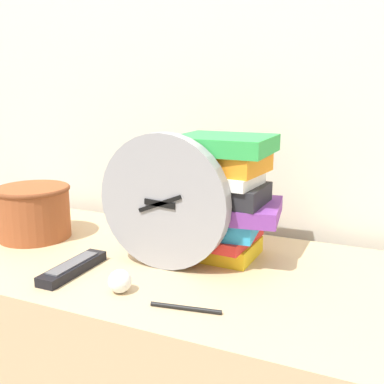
# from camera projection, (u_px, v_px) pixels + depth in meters

# --- Properties ---
(wall_back) EXTENTS (6.00, 0.04, 2.40)m
(wall_back) POSITION_uv_depth(u_px,v_px,m) (219.00, 55.00, 1.21)
(wall_back) COLOR silver
(wall_back) RESTS_ON ground_plane
(desk_clock) EXTENTS (0.29, 0.04, 0.29)m
(desk_clock) POSITION_uv_depth(u_px,v_px,m) (163.00, 202.00, 0.94)
(desk_clock) COLOR #99999E
(desk_clock) RESTS_ON desk
(book_stack) EXTENTS (0.27, 0.21, 0.28)m
(book_stack) POSITION_uv_depth(u_px,v_px,m) (221.00, 196.00, 1.00)
(book_stack) COLOR yellow
(book_stack) RESTS_ON desk
(basket) EXTENTS (0.19, 0.19, 0.13)m
(basket) POSITION_uv_depth(u_px,v_px,m) (34.00, 210.00, 1.16)
(basket) COLOR #994C28
(basket) RESTS_ON desk
(tv_remote) EXTENTS (0.04, 0.18, 0.02)m
(tv_remote) POSITION_uv_depth(u_px,v_px,m) (73.00, 268.00, 0.95)
(tv_remote) COLOR black
(tv_remote) RESTS_ON desk
(crumpled_paper_ball) EXTENTS (0.05, 0.05, 0.05)m
(crumpled_paper_ball) POSITION_uv_depth(u_px,v_px,m) (122.00, 282.00, 0.85)
(crumpled_paper_ball) COLOR white
(crumpled_paper_ball) RESTS_ON desk
(pen) EXTENTS (0.13, 0.03, 0.01)m
(pen) POSITION_uv_depth(u_px,v_px,m) (186.00, 308.00, 0.79)
(pen) COLOR black
(pen) RESTS_ON desk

